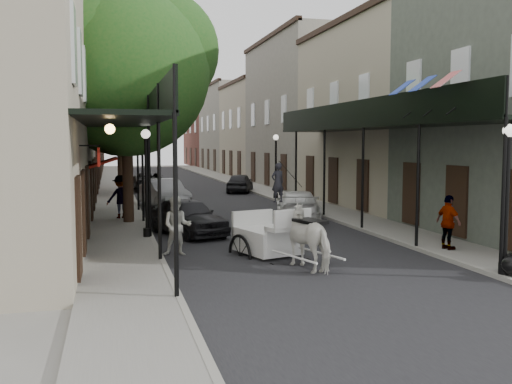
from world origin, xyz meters
TOP-DOWN VIEW (x-y plane):
  - ground at (0.00, 0.00)m, footprint 140.00×140.00m
  - road at (0.00, 20.00)m, footprint 8.00×90.00m
  - sidewalk_left at (-5.00, 20.00)m, footprint 2.20×90.00m
  - sidewalk_right at (5.00, 20.00)m, footprint 2.20×90.00m
  - building_row_left at (-8.60, 30.00)m, footprint 5.00×80.00m
  - building_row_right at (8.60, 30.00)m, footprint 5.00×80.00m
  - gallery_left at (-4.79, 6.98)m, footprint 2.20×18.05m
  - gallery_right at (4.79, 6.98)m, footprint 2.20×18.05m
  - tree_near at (-4.20, 10.18)m, footprint 7.31×6.80m
  - tree_far at (-4.25, 24.18)m, footprint 6.45×6.00m
  - lamppost_right_near at (4.10, -2.00)m, footprint 0.32×0.32m
  - lamppost_left at (-4.10, 6.00)m, footprint 0.32×0.32m
  - lamppost_right_far at (4.10, 18.00)m, footprint 0.32×0.32m
  - horse at (-0.11, 0.31)m, footprint 1.45×2.17m
  - carriage at (-0.87, 2.82)m, footprint 2.19×2.78m
  - pedestrian_walking at (-3.40, 3.00)m, footprint 0.99×0.85m
  - pedestrian_sidewalk_left at (-4.89, 11.20)m, footprint 1.34×0.98m
  - pedestrian_sidewalk_right at (4.64, 1.26)m, footprint 0.57×1.03m
  - car_left_near at (-2.60, 6.71)m, footprint 2.93×4.33m
  - car_left_mid at (-2.60, 15.63)m, footprint 2.43×4.75m
  - car_left_far at (-2.60, 26.34)m, footprint 2.35×4.78m
  - car_right_near at (2.60, 9.51)m, footprint 2.96×4.77m
  - car_right_far at (3.21, 23.55)m, footprint 2.73×4.11m

SIDE VIEW (x-z plane):
  - ground at x=0.00m, z-range 0.00..0.00m
  - road at x=0.00m, z-range 0.00..0.01m
  - sidewalk_left at x=-5.00m, z-range 0.00..0.12m
  - sidewalk_right at x=5.00m, z-range 0.00..0.12m
  - car_right_near at x=2.60m, z-range 0.00..1.29m
  - car_right_far at x=3.21m, z-range 0.00..1.30m
  - car_left_far at x=-2.60m, z-range 0.00..1.31m
  - car_left_near at x=-2.60m, z-range 0.00..1.37m
  - car_left_mid at x=-2.60m, z-range 0.00..1.49m
  - horse at x=-0.11m, z-range 0.00..1.69m
  - pedestrian_walking at x=-3.40m, z-range 0.00..1.79m
  - pedestrian_sidewalk_right at x=4.64m, z-range 0.12..1.79m
  - pedestrian_sidewalk_left at x=-4.89m, z-range 0.12..1.98m
  - carriage at x=-0.87m, z-range -0.31..2.51m
  - lamppost_right_near at x=4.10m, z-range 0.19..3.90m
  - lamppost_left at x=-4.10m, z-range 0.19..3.90m
  - lamppost_right_far at x=4.10m, z-range 0.19..3.90m
  - gallery_left at x=-4.79m, z-range 1.61..6.49m
  - gallery_right at x=4.79m, z-range 1.61..6.49m
  - building_row_left at x=-8.60m, z-range 0.00..10.50m
  - building_row_right at x=8.60m, z-range 0.00..10.50m
  - tree_far at x=-4.25m, z-range 1.53..10.14m
  - tree_near at x=-4.20m, z-range 1.67..11.30m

